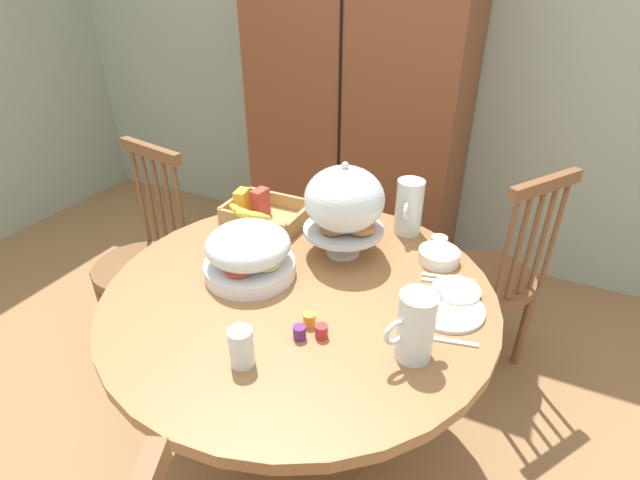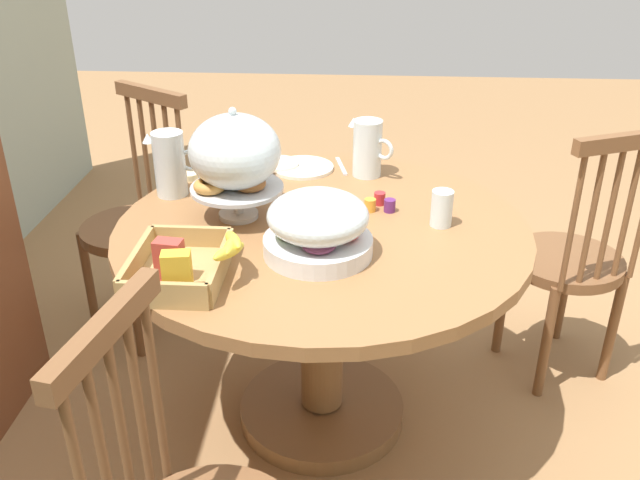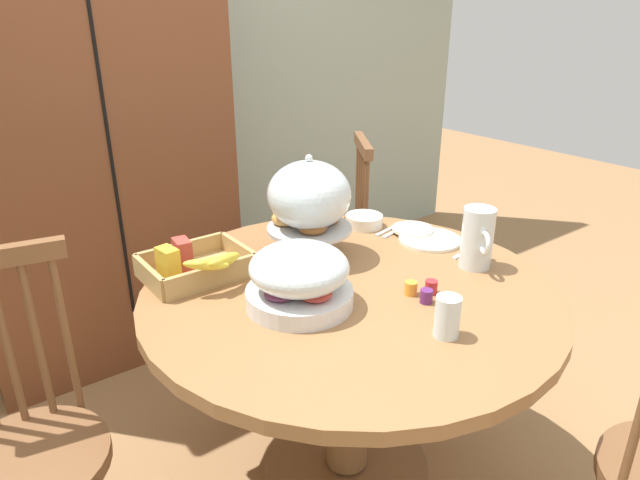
{
  "view_description": "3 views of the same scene",
  "coord_description": "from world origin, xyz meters",
  "px_view_note": "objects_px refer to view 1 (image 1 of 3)",
  "views": [
    {
      "loc": [
        0.75,
        -0.94,
        1.66
      ],
      "look_at": [
        0.14,
        0.31,
        0.84
      ],
      "focal_mm": 27.34,
      "sensor_mm": 36.0,
      "label": 1
    },
    {
      "loc": [
        -1.7,
        0.05,
        1.64
      ],
      "look_at": [
        0.04,
        0.16,
        0.74
      ],
      "focal_mm": 38.68,
      "sensor_mm": 36.0,
      "label": 2
    },
    {
      "loc": [
        -0.82,
        -0.97,
        1.51
      ],
      "look_at": [
        0.14,
        0.31,
        0.84
      ],
      "focal_mm": 31.46,
      "sensor_mm": 36.0,
      "label": 3
    }
  ],
  "objects_px": {
    "windsor_chair_facing_door": "(491,280)",
    "china_plate_small": "(456,290)",
    "pastry_stand_with_dome": "(344,202)",
    "wooden_armoire": "(361,100)",
    "china_plate_large": "(447,309)",
    "drinking_glass": "(241,347)",
    "fruit_platter_covered": "(249,253)",
    "milk_pitcher": "(409,209)",
    "cereal_basket": "(261,212)",
    "windsor_chair_near_window": "(145,265)",
    "cereal_bowl": "(439,256)",
    "butter_dish": "(439,240)",
    "orange_juice_pitcher": "(415,329)",
    "dining_table": "(301,337)"
  },
  "relations": [
    {
      "from": "cereal_basket",
      "to": "cereal_bowl",
      "type": "relative_size",
      "value": 2.26
    },
    {
      "from": "china_plate_small",
      "to": "dining_table",
      "type": "bearing_deg",
      "value": -157.61
    },
    {
      "from": "china_plate_small",
      "to": "butter_dish",
      "type": "bearing_deg",
      "value": 113.07
    },
    {
      "from": "drinking_glass",
      "to": "wooden_armoire",
      "type": "bearing_deg",
      "value": 101.78
    },
    {
      "from": "china_plate_large",
      "to": "butter_dish",
      "type": "distance_m",
      "value": 0.4
    },
    {
      "from": "milk_pitcher",
      "to": "china_plate_small",
      "type": "xyz_separation_m",
      "value": [
        0.26,
        -0.32,
        -0.08
      ]
    },
    {
      "from": "wooden_armoire",
      "to": "butter_dish",
      "type": "bearing_deg",
      "value": -52.39
    },
    {
      "from": "fruit_platter_covered",
      "to": "windsor_chair_near_window",
      "type": "bearing_deg",
      "value": 164.6
    },
    {
      "from": "china_plate_large",
      "to": "butter_dish",
      "type": "height_order",
      "value": "butter_dish"
    },
    {
      "from": "windsor_chair_facing_door",
      "to": "china_plate_small",
      "type": "relative_size",
      "value": 6.5
    },
    {
      "from": "cereal_basket",
      "to": "china_plate_small",
      "type": "relative_size",
      "value": 2.11
    },
    {
      "from": "pastry_stand_with_dome",
      "to": "wooden_armoire",
      "type": "bearing_deg",
      "value": 108.95
    },
    {
      "from": "milk_pitcher",
      "to": "china_plate_large",
      "type": "distance_m",
      "value": 0.49
    },
    {
      "from": "fruit_platter_covered",
      "to": "butter_dish",
      "type": "xyz_separation_m",
      "value": [
        0.51,
        0.48,
        -0.07
      ]
    },
    {
      "from": "wooden_armoire",
      "to": "drinking_glass",
      "type": "distance_m",
      "value": 1.74
    },
    {
      "from": "china_plate_large",
      "to": "cereal_basket",
      "type": "bearing_deg",
      "value": 163.64
    },
    {
      "from": "wooden_armoire",
      "to": "orange_juice_pitcher",
      "type": "distance_m",
      "value": 1.65
    },
    {
      "from": "wooden_armoire",
      "to": "china_plate_large",
      "type": "bearing_deg",
      "value": -57.81
    },
    {
      "from": "fruit_platter_covered",
      "to": "orange_juice_pitcher",
      "type": "xyz_separation_m",
      "value": [
        0.59,
        -0.13,
        0.0
      ]
    },
    {
      "from": "orange_juice_pitcher",
      "to": "china_plate_large",
      "type": "height_order",
      "value": "orange_juice_pitcher"
    },
    {
      "from": "wooden_armoire",
      "to": "windsor_chair_near_window",
      "type": "distance_m",
      "value": 1.38
    },
    {
      "from": "wooden_armoire",
      "to": "china_plate_large",
      "type": "relative_size",
      "value": 8.91
    },
    {
      "from": "pastry_stand_with_dome",
      "to": "china_plate_large",
      "type": "relative_size",
      "value": 1.56
    },
    {
      "from": "windsor_chair_facing_door",
      "to": "pastry_stand_with_dome",
      "type": "distance_m",
      "value": 0.85
    },
    {
      "from": "milk_pitcher",
      "to": "drinking_glass",
      "type": "xyz_separation_m",
      "value": [
        -0.18,
        -0.85,
        -0.04
      ]
    },
    {
      "from": "windsor_chair_near_window",
      "to": "cereal_bowl",
      "type": "height_order",
      "value": "windsor_chair_near_window"
    },
    {
      "from": "china_plate_small",
      "to": "china_plate_large",
      "type": "bearing_deg",
      "value": -93.3
    },
    {
      "from": "cereal_basket",
      "to": "butter_dish",
      "type": "relative_size",
      "value": 5.27
    },
    {
      "from": "windsor_chair_facing_door",
      "to": "windsor_chair_near_window",
      "type": "bearing_deg",
      "value": -158.54
    },
    {
      "from": "windsor_chair_near_window",
      "to": "china_plate_large",
      "type": "bearing_deg",
      "value": -4.24
    },
    {
      "from": "fruit_platter_covered",
      "to": "china_plate_small",
      "type": "relative_size",
      "value": 2.0
    },
    {
      "from": "windsor_chair_facing_door",
      "to": "china_plate_small",
      "type": "bearing_deg",
      "value": -97.01
    },
    {
      "from": "china_plate_small",
      "to": "orange_juice_pitcher",
      "type": "bearing_deg",
      "value": -98.36
    },
    {
      "from": "drinking_glass",
      "to": "butter_dish",
      "type": "bearing_deg",
      "value": 69.55
    },
    {
      "from": "fruit_platter_covered",
      "to": "milk_pitcher",
      "type": "xyz_separation_m",
      "value": [
        0.38,
        0.5,
        0.01
      ]
    },
    {
      "from": "orange_juice_pitcher",
      "to": "wooden_armoire",
      "type": "bearing_deg",
      "value": 116.71
    },
    {
      "from": "windsor_chair_near_window",
      "to": "china_plate_small",
      "type": "height_order",
      "value": "windsor_chair_near_window"
    },
    {
      "from": "dining_table",
      "to": "china_plate_large",
      "type": "distance_m",
      "value": 0.51
    },
    {
      "from": "fruit_platter_covered",
      "to": "china_plate_large",
      "type": "height_order",
      "value": "fruit_platter_covered"
    },
    {
      "from": "china_plate_large",
      "to": "drinking_glass",
      "type": "xyz_separation_m",
      "value": [
        -0.43,
        -0.45,
        0.05
      ]
    },
    {
      "from": "wooden_armoire",
      "to": "drinking_glass",
      "type": "height_order",
      "value": "wooden_armoire"
    },
    {
      "from": "china_plate_large",
      "to": "wooden_armoire",
      "type": "bearing_deg",
      "value": 122.19
    },
    {
      "from": "windsor_chair_facing_door",
      "to": "china_plate_large",
      "type": "distance_m",
      "value": 0.72
    },
    {
      "from": "dining_table",
      "to": "butter_dish",
      "type": "height_order",
      "value": "butter_dish"
    },
    {
      "from": "cereal_basket",
      "to": "china_plate_small",
      "type": "distance_m",
      "value": 0.81
    },
    {
      "from": "pastry_stand_with_dome",
      "to": "cereal_basket",
      "type": "distance_m",
      "value": 0.42
    },
    {
      "from": "orange_juice_pitcher",
      "to": "drinking_glass",
      "type": "relative_size",
      "value": 1.79
    },
    {
      "from": "windsor_chair_facing_door",
      "to": "butter_dish",
      "type": "distance_m",
      "value": 0.45
    },
    {
      "from": "fruit_platter_covered",
      "to": "windsor_chair_facing_door",
      "type": "bearing_deg",
      "value": 46.88
    },
    {
      "from": "orange_juice_pitcher",
      "to": "china_plate_large",
      "type": "distance_m",
      "value": 0.25
    }
  ]
}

